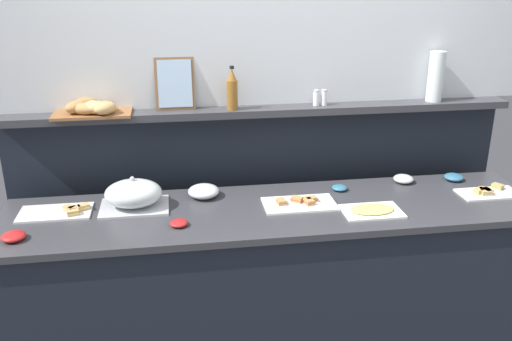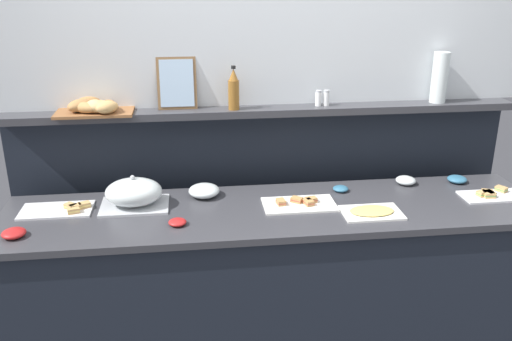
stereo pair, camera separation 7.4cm
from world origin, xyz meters
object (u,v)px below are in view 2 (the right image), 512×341
(condiment_bowl_dark, at_px, (341,189))
(glass_bowl_large, at_px, (204,191))
(sandwich_platter_rear, at_px, (299,204))
(vinegar_bottle_amber, at_px, (234,90))
(sandwich_platter_front, at_px, (492,195))
(cold_cuts_platter, at_px, (372,212))
(sandwich_platter_side, at_px, (61,209))
(condiment_bowl_teal, at_px, (14,233))
(salt_shaker, at_px, (318,98))
(framed_picture, at_px, (177,83))
(water_carafe, at_px, (440,77))
(bread_basket, at_px, (95,107))
(condiment_bowl_cream, at_px, (177,222))
(glass_bowl_medium, at_px, (406,181))
(condiment_bowl_red, at_px, (457,179))
(pepper_shaker, at_px, (326,98))
(serving_cloche, at_px, (134,193))

(condiment_bowl_dark, bearing_deg, glass_bowl_large, 178.43)
(sandwich_platter_rear, xyz_separation_m, vinegar_bottle_amber, (-0.30, 0.38, 0.51))
(sandwich_platter_front, relative_size, cold_cuts_platter, 1.11)
(sandwich_platter_side, relative_size, condiment_bowl_teal, 3.24)
(condiment_bowl_dark, bearing_deg, sandwich_platter_side, -176.85)
(salt_shaker, bearing_deg, condiment_bowl_teal, -159.02)
(sandwich_platter_rear, xyz_separation_m, framed_picture, (-0.60, 0.44, 0.55))
(cold_cuts_platter, xyz_separation_m, water_carafe, (0.53, 0.54, 0.55))
(sandwich_platter_rear, xyz_separation_m, sandwich_platter_front, (1.03, -0.02, 0.00))
(sandwich_platter_side, bearing_deg, glass_bowl_large, 7.98)
(condiment_bowl_teal, bearing_deg, sandwich_platter_side, 58.94)
(sandwich_platter_side, xyz_separation_m, salt_shaker, (1.36, 0.32, 0.45))
(sandwich_platter_side, relative_size, bread_basket, 0.87)
(condiment_bowl_cream, bearing_deg, framed_picture, 88.27)
(glass_bowl_medium, bearing_deg, condiment_bowl_cream, -163.94)
(sandwich_platter_rear, height_order, framed_picture, framed_picture)
(glass_bowl_large, bearing_deg, condiment_bowl_red, 1.01)
(condiment_bowl_dark, xyz_separation_m, framed_picture, (-0.86, 0.28, 0.54))
(sandwich_platter_rear, height_order, glass_bowl_large, glass_bowl_large)
(glass_bowl_large, height_order, pepper_shaker, pepper_shaker)
(condiment_bowl_teal, distance_m, pepper_shaker, 1.73)
(sandwich_platter_rear, xyz_separation_m, condiment_bowl_red, (0.94, 0.20, 0.01))
(cold_cuts_platter, relative_size, water_carafe, 1.04)
(sandwich_platter_side, xyz_separation_m, condiment_bowl_cream, (0.58, -0.23, 0.01))
(glass_bowl_medium, xyz_separation_m, condiment_bowl_cream, (-1.26, -0.36, -0.01))
(sandwich_platter_side, bearing_deg, condiment_bowl_cream, -21.61)
(condiment_bowl_cream, xyz_separation_m, bread_basket, (-0.41, 0.53, 0.44))
(serving_cloche, relative_size, glass_bowl_large, 2.07)
(cold_cuts_platter, height_order, serving_cloche, serving_cloche)
(condiment_bowl_cream, height_order, condiment_bowl_dark, same)
(sandwich_platter_rear, bearing_deg, salt_shaker, 66.40)
(salt_shaker, height_order, pepper_shaker, same)
(condiment_bowl_cream, distance_m, condiment_bowl_teal, 0.73)
(pepper_shaker, relative_size, bread_basket, 0.22)
(cold_cuts_platter, distance_m, vinegar_bottle_amber, 0.96)
(glass_bowl_large, relative_size, water_carafe, 0.58)
(condiment_bowl_cream, bearing_deg, salt_shaker, 34.97)
(serving_cloche, bearing_deg, condiment_bowl_red, 3.68)
(sandwich_platter_front, bearing_deg, condiment_bowl_dark, 167.05)
(vinegar_bottle_amber, bearing_deg, water_carafe, 1.14)
(serving_cloche, distance_m, condiment_bowl_cream, 0.33)
(pepper_shaker, bearing_deg, water_carafe, 0.00)
(sandwich_platter_side, relative_size, glass_bowl_large, 2.13)
(condiment_bowl_teal, bearing_deg, condiment_bowl_red, 9.51)
(cold_cuts_platter, distance_m, water_carafe, 0.94)
(serving_cloche, xyz_separation_m, framed_picture, (0.24, 0.35, 0.48))
(sandwich_platter_front, height_order, glass_bowl_large, glass_bowl_large)
(bread_basket, bearing_deg, framed_picture, 7.67)
(glass_bowl_medium, height_order, salt_shaker, salt_shaker)
(condiment_bowl_red, bearing_deg, glass_bowl_medium, 178.00)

